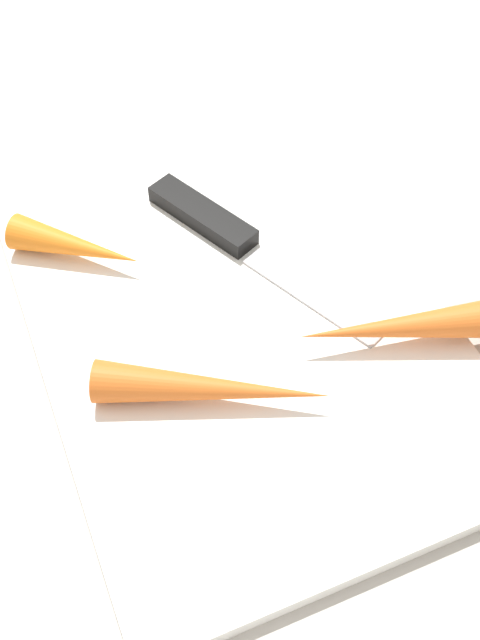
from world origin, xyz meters
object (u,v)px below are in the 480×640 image
(carrot_longest, at_px, (422,325))
(knife, at_px, (216,225))
(carrot_shortest, at_px, (76,246))
(cutting_board, at_px, (240,326))
(carrot_medium, at_px, (212,389))

(carrot_longest, bearing_deg, knife, -44.00)
(carrot_shortest, bearing_deg, cutting_board, -7.91)
(cutting_board, xyz_separation_m, carrot_medium, (-0.05, 0.04, 0.02))
(knife, height_order, carrot_shortest, carrot_shortest)
(carrot_shortest, height_order, carrot_medium, same)
(cutting_board, xyz_separation_m, carrot_longest, (-0.06, -0.10, 0.02))
(knife, relative_size, carrot_longest, 1.21)
(knife, relative_size, carrot_medium, 1.34)
(knife, bearing_deg, cutting_board, -35.93)
(knife, xyz_separation_m, carrot_medium, (-0.13, 0.05, 0.01))
(cutting_board, xyz_separation_m, carrot_shortest, (0.09, 0.08, 0.02))
(carrot_shortest, bearing_deg, carrot_longest, 0.48)
(knife, height_order, carrot_medium, carrot_medium)
(knife, height_order, carrot_longest, carrot_longest)
(knife, distance_m, carrot_shortest, 0.10)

